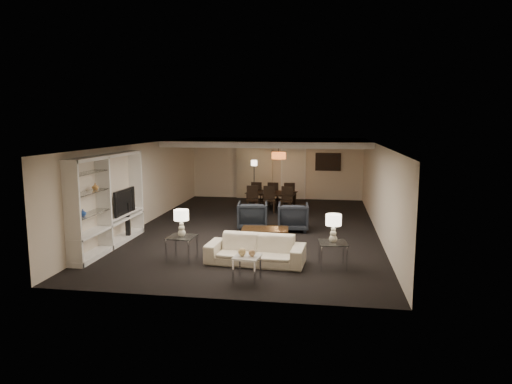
{
  "coord_description": "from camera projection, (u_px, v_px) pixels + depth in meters",
  "views": [
    {
      "loc": [
        2.01,
        -13.08,
        3.13
      ],
      "look_at": [
        0.0,
        0.0,
        1.1
      ],
      "focal_mm": 32.0,
      "sensor_mm": 36.0,
      "label": 1
    }
  ],
  "objects": [
    {
      "name": "chair_nm",
      "position": [
        269.0,
        200.0,
        15.89
      ],
      "size": [
        0.48,
        0.48,
        0.92
      ],
      "primitive_type": null,
      "rotation": [
        0.0,
        0.0,
        0.13
      ],
      "color": "black",
      "rests_on": "floor"
    },
    {
      "name": "wall_right",
      "position": [
        379.0,
        190.0,
        12.84
      ],
      "size": [
        0.02,
        11.0,
        2.5
      ],
      "primitive_type": "cube",
      "color": "beige",
      "rests_on": "ground"
    },
    {
      "name": "sofa",
      "position": [
        255.0,
        250.0,
        10.15
      ],
      "size": [
        2.23,
        1.01,
        0.64
      ],
      "primitive_type": "imported",
      "rotation": [
        0.0,
        0.0,
        -0.07
      ],
      "color": "beige",
      "rests_on": "floor"
    },
    {
      "name": "chair_fl",
      "position": [
        258.0,
        194.0,
        17.25
      ],
      "size": [
        0.47,
        0.47,
        0.92
      ],
      "primitive_type": null,
      "rotation": [
        0.0,
        0.0,
        3.02
      ],
      "color": "black",
      "rests_on": "floor"
    },
    {
      "name": "media_unit",
      "position": [
        109.0,
        202.0,
        11.34
      ],
      "size": [
        0.38,
        3.4,
        2.35
      ],
      "primitive_type": null,
      "color": "white",
      "rests_on": "wall_left"
    },
    {
      "name": "chair_fr",
      "position": [
        289.0,
        194.0,
        17.07
      ],
      "size": [
        0.46,
        0.46,
        0.92
      ],
      "primitive_type": null,
      "rotation": [
        0.0,
        0.0,
        3.22
      ],
      "color": "black",
      "rests_on": "floor"
    },
    {
      "name": "television",
      "position": [
        120.0,
        201.0,
        11.92
      ],
      "size": [
        1.14,
        0.15,
        0.66
      ],
      "primitive_type": "imported",
      "rotation": [
        0.0,
        0.0,
        1.57
      ],
      "color": "black",
      "rests_on": "media_unit"
    },
    {
      "name": "floor_speaker",
      "position": [
        128.0,
        221.0,
        12.2
      ],
      "size": [
        0.12,
        0.12,
        1.01
      ],
      "primitive_type": "cube",
      "rotation": [
        0.0,
        0.0,
        0.12
      ],
      "color": "black",
      "rests_on": "floor"
    },
    {
      "name": "side_table_left",
      "position": [
        182.0,
        248.0,
        10.42
      ],
      "size": [
        0.64,
        0.64,
        0.56
      ],
      "primitive_type": null,
      "rotation": [
        0.0,
        0.0,
        -0.08
      ],
      "color": "white",
      "rests_on": "floor"
    },
    {
      "name": "marble_table",
      "position": [
        247.0,
        268.0,
        9.09
      ],
      "size": [
        0.55,
        0.55,
        0.5
      ],
      "primitive_type": null,
      "rotation": [
        0.0,
        0.0,
        -0.12
      ],
      "color": "white",
      "rests_on": "floor"
    },
    {
      "name": "gold_gourd_a",
      "position": [
        242.0,
        252.0,
        9.06
      ],
      "size": [
        0.16,
        0.16,
        0.16
      ],
      "primitive_type": "sphere",
      "color": "#E1BD77",
      "rests_on": "marble_table"
    },
    {
      "name": "vase_amber",
      "position": [
        95.0,
        187.0,
        10.65
      ],
      "size": [
        0.15,
        0.15,
        0.16
      ],
      "primitive_type": "imported",
      "color": "#CA8B43",
      "rests_on": "media_unit"
    },
    {
      "name": "vase_blue",
      "position": [
        83.0,
        213.0,
        10.13
      ],
      "size": [
        0.15,
        0.15,
        0.16
      ],
      "primitive_type": "imported",
      "color": "#2850B0",
      "rests_on": "media_unit"
    },
    {
      "name": "painting",
      "position": [
        328.0,
        162.0,
        18.34
      ],
      "size": [
        0.95,
        0.04,
        0.65
      ],
      "primitive_type": "cube",
      "color": "#142D38",
      "rests_on": "wall_back"
    },
    {
      "name": "table_lamp_right",
      "position": [
        333.0,
        228.0,
        9.82
      ],
      "size": [
        0.38,
        0.38,
        0.62
      ],
      "primitive_type": null,
      "rotation": [
        0.0,
        0.0,
        0.13
      ],
      "color": "beige",
      "rests_on": "side_table_right"
    },
    {
      "name": "chair_fm",
      "position": [
        273.0,
        194.0,
        17.16
      ],
      "size": [
        0.43,
        0.43,
        0.92
      ],
      "primitive_type": null,
      "rotation": [
        0.0,
        0.0,
        3.15
      ],
      "color": "black",
      "rests_on": "floor"
    },
    {
      "name": "ceiling",
      "position": [
        256.0,
        144.0,
        13.18
      ],
      "size": [
        7.0,
        11.0,
        0.02
      ],
      "primitive_type": "cube",
      "color": "silver",
      "rests_on": "ground"
    },
    {
      "name": "wall_back",
      "position": [
        276.0,
        168.0,
        18.74
      ],
      "size": [
        7.0,
        0.02,
        2.5
      ],
      "primitive_type": "cube",
      "color": "beige",
      "rests_on": "ground"
    },
    {
      "name": "coffee_table",
      "position": [
        265.0,
        237.0,
        11.73
      ],
      "size": [
        1.24,
        0.79,
        0.43
      ],
      "primitive_type": null,
      "rotation": [
        0.0,
        0.0,
        0.08
      ],
      "color": "black",
      "rests_on": "floor"
    },
    {
      "name": "chair_nr",
      "position": [
        286.0,
        200.0,
        15.8
      ],
      "size": [
        0.45,
        0.45,
        0.92
      ],
      "primitive_type": null,
      "rotation": [
        0.0,
        0.0,
        -0.07
      ],
      "color": "black",
      "rests_on": "floor"
    },
    {
      "name": "table_lamp_left",
      "position": [
        181.0,
        223.0,
        10.33
      ],
      "size": [
        0.35,
        0.35,
        0.62
      ],
      "primitive_type": null,
      "rotation": [
        0.0,
        0.0,
        0.03
      ],
      "color": "#EAE3C6",
      "rests_on": "side_table_left"
    },
    {
      "name": "side_table_right",
      "position": [
        333.0,
        255.0,
        9.9
      ],
      "size": [
        0.66,
        0.66,
        0.56
      ],
      "primitive_type": null,
      "rotation": [
        0.0,
        0.0,
        0.1
      ],
      "color": "silver",
      "rests_on": "floor"
    },
    {
      "name": "gold_gourd_b",
      "position": [
        252.0,
        253.0,
        9.03
      ],
      "size": [
        0.14,
        0.14,
        0.14
      ],
      "primitive_type": "sphere",
      "color": "tan",
      "rests_on": "marble_table"
    },
    {
      "name": "chair_nl",
      "position": [
        252.0,
        199.0,
        15.98
      ],
      "size": [
        0.47,
        0.47,
        0.92
      ],
      "primitive_type": null,
      "rotation": [
        0.0,
        0.0,
        0.11
      ],
      "color": "black",
      "rests_on": "floor"
    },
    {
      "name": "curtains",
      "position": [
        254.0,
        169.0,
        18.81
      ],
      "size": [
        1.5,
        0.12,
        2.4
      ],
      "primitive_type": "cube",
      "color": "beige",
      "rests_on": "wall_back"
    },
    {
      "name": "armchair_left",
      "position": [
        253.0,
        215.0,
        13.46
      ],
      "size": [
        0.97,
        0.99,
        0.81
      ],
      "primitive_type": "imported",
      "rotation": [
        0.0,
        0.0,
        3.27
      ],
      "color": "black",
      "rests_on": "floor"
    },
    {
      "name": "pendant_light",
      "position": [
        279.0,
        156.0,
        16.64
      ],
      "size": [
        0.52,
        0.52,
        0.24
      ],
      "primitive_type": "cylinder",
      "color": "#D8591E",
      "rests_on": "ceiling_soffit"
    },
    {
      "name": "armchair_right",
      "position": [
        293.0,
        217.0,
        13.27
      ],
      "size": [
        0.93,
        0.95,
        0.81
      ],
      "primitive_type": "imported",
      "rotation": [
        0.0,
        0.0,
        3.21
      ],
      "color": "black",
      "rests_on": "floor"
    },
    {
      "name": "floor_lamp",
      "position": [
        254.0,
        181.0,
        18.02
      ],
      "size": [
        0.25,
        0.25,
        1.65
      ],
      "primitive_type": null,
      "rotation": [
        0.0,
        0.0,
        0.07
      ],
      "color": "black",
      "rests_on": "floor"
    },
    {
      "name": "wall_front",
      "position": [
        208.0,
        230.0,
        7.99
      ],
      "size": [
        7.0,
        0.02,
        2.5
      ],
      "primitive_type": "cube",
      "color": "beige",
      "rests_on": "ground"
    },
    {
      "name": "floor",
      "position": [
        256.0,
        229.0,
        13.56
      ],
      "size": [
        11.0,
        11.0,
        0.0
      ],
      "primitive_type": "plane",
      "color": "black",
      "rests_on": "ground"
    },
    {
      "name": "dining_table",
      "position": [
        271.0,
        201.0,
        16.55
      ],
      "size": [
        1.87,
        1.2,
        0.62
      ],
      "primitive_type": "imported",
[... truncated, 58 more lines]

